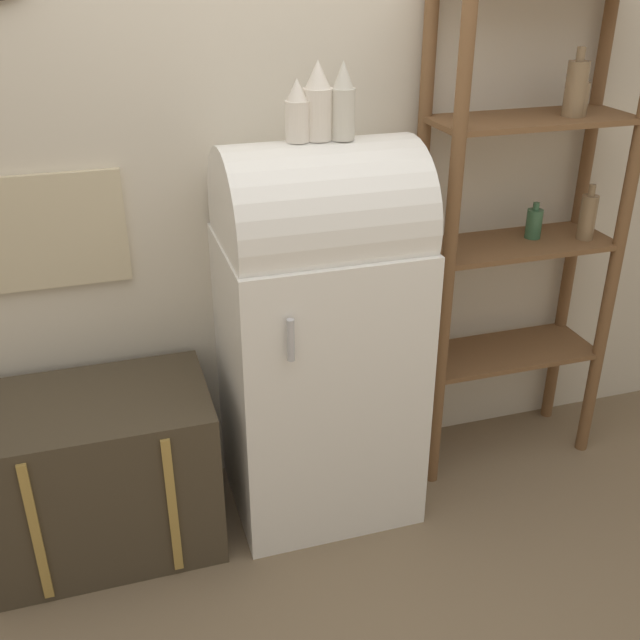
# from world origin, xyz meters

# --- Properties ---
(ground_plane) EXTENTS (12.00, 12.00, 0.00)m
(ground_plane) POSITION_xyz_m (0.00, 0.00, 0.00)
(ground_plane) COLOR #7A664C
(wall_back) EXTENTS (7.00, 0.09, 2.70)m
(wall_back) POSITION_xyz_m (-0.01, 0.57, 1.35)
(wall_back) COLOR beige
(wall_back) RESTS_ON ground_plane
(refrigerator) EXTENTS (0.66, 0.58, 1.41)m
(refrigerator) POSITION_xyz_m (-0.00, 0.27, 0.73)
(refrigerator) COLOR white
(refrigerator) RESTS_ON ground_plane
(suitcase_trunk) EXTENTS (0.78, 0.51, 0.60)m
(suitcase_trunk) POSITION_xyz_m (-0.80, 0.26, 0.30)
(suitcase_trunk) COLOR #423828
(suitcase_trunk) RESTS_ON ground_plane
(shelf_unit) EXTENTS (0.76, 0.32, 1.89)m
(shelf_unit) POSITION_xyz_m (0.84, 0.37, 1.08)
(shelf_unit) COLOR brown
(shelf_unit) RESTS_ON ground_plane
(vase_left) EXTENTS (0.08, 0.08, 0.19)m
(vase_left) POSITION_xyz_m (-0.07, 0.28, 1.50)
(vase_left) COLOR silver
(vase_left) RESTS_ON refrigerator
(vase_center) EXTENTS (0.09, 0.09, 0.24)m
(vase_center) POSITION_xyz_m (0.00, 0.29, 1.52)
(vase_center) COLOR silver
(vase_center) RESTS_ON refrigerator
(vase_right) EXTENTS (0.08, 0.08, 0.24)m
(vase_right) POSITION_xyz_m (0.08, 0.26, 1.52)
(vase_right) COLOR beige
(vase_right) RESTS_ON refrigerator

